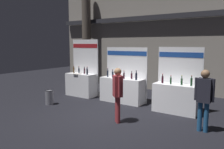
# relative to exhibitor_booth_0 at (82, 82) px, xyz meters

# --- Properties ---
(ground_plane) EXTENTS (26.70, 26.70, 0.00)m
(ground_plane) POSITION_rel_exhibitor_booth_0_xyz_m (2.85, -1.94, -0.64)
(ground_plane) COLOR black
(hall_colonnade) EXTENTS (13.35, 1.09, 6.74)m
(hall_colonnade) POSITION_rel_exhibitor_booth_0_xyz_m (2.85, 3.16, 2.68)
(hall_colonnade) COLOR gray
(hall_colonnade) RESTS_ON ground_plane
(exhibitor_booth_0) EXTENTS (1.50, 0.71, 2.60)m
(exhibitor_booth_0) POSITION_rel_exhibitor_booth_0_xyz_m (0.00, 0.00, 0.00)
(exhibitor_booth_0) COLOR white
(exhibitor_booth_0) RESTS_ON ground_plane
(exhibitor_booth_1) EXTENTS (1.94, 0.66, 2.26)m
(exhibitor_booth_1) POSITION_rel_exhibitor_booth_0_xyz_m (2.19, 0.07, -0.05)
(exhibitor_booth_1) COLOR white
(exhibitor_booth_1) RESTS_ON ground_plane
(exhibitor_booth_2) EXTENTS (1.61, 0.66, 2.29)m
(exhibitor_booth_2) POSITION_rel_exhibitor_booth_0_xyz_m (4.51, -0.11, -0.04)
(exhibitor_booth_2) COLOR white
(exhibitor_booth_2) RESTS_ON ground_plane
(trash_bin) EXTENTS (0.32, 0.32, 0.58)m
(trash_bin) POSITION_rel_exhibitor_booth_0_xyz_m (-0.00, -1.91, -0.35)
(trash_bin) COLOR slate
(trash_bin) RESTS_ON ground_plane
(visitor_0) EXTENTS (0.39, 0.39, 1.69)m
(visitor_0) POSITION_rel_exhibitor_booth_0_xyz_m (3.38, -2.14, 0.35)
(visitor_0) COLOR maroon
(visitor_0) RESTS_ON ground_plane
(visitor_3) EXTENTS (0.52, 0.25, 1.72)m
(visitor_3) POSITION_rel_exhibitor_booth_0_xyz_m (5.71, -1.44, 0.38)
(visitor_3) COLOR navy
(visitor_3) RESTS_ON ground_plane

